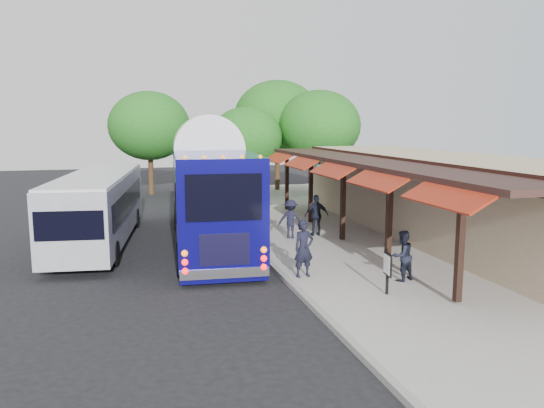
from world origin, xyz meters
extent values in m
plane|color=black|center=(0.00, 0.00, 0.00)|extent=(90.00, 90.00, 0.00)
cube|color=#9E9B93|center=(5.00, 4.00, 0.07)|extent=(10.00, 40.00, 0.15)
cube|color=gray|center=(0.05, 4.00, 0.07)|extent=(0.20, 40.00, 0.16)
cube|color=tan|center=(8.50, 4.00, 1.80)|extent=(5.00, 20.00, 3.60)
cube|color=black|center=(5.98, 4.00, 3.30)|extent=(0.06, 20.00, 0.60)
cube|color=#331E19|center=(4.90, 4.00, 3.40)|extent=(2.60, 20.00, 0.18)
cube|color=black|center=(3.78, -4.00, 1.80)|extent=(0.18, 0.18, 3.16)
cube|color=maroon|center=(3.35, -4.00, 3.15)|extent=(1.00, 3.20, 0.57)
cube|color=black|center=(3.78, 0.00, 1.80)|extent=(0.18, 0.18, 3.16)
cube|color=maroon|center=(3.35, 0.00, 3.15)|extent=(1.00, 3.20, 0.57)
cube|color=black|center=(3.78, 4.00, 1.80)|extent=(0.18, 0.18, 3.16)
cube|color=maroon|center=(3.35, 4.00, 3.15)|extent=(1.00, 3.20, 0.57)
cube|color=black|center=(3.78, 8.00, 1.80)|extent=(0.18, 0.18, 3.16)
cube|color=maroon|center=(3.35, 8.00, 3.15)|extent=(1.00, 3.20, 0.57)
cube|color=black|center=(3.78, 12.00, 1.80)|extent=(0.18, 0.18, 3.16)
cube|color=maroon|center=(3.35, 12.00, 3.15)|extent=(1.00, 3.20, 0.57)
sphere|color=teal|center=(4.20, -2.00, 2.88)|extent=(0.26, 0.26, 0.26)
sphere|color=teal|center=(4.20, 3.00, 2.88)|extent=(0.26, 0.26, 0.26)
sphere|color=teal|center=(4.20, 8.00, 2.88)|extent=(0.26, 0.26, 0.26)
cube|color=#0A075A|center=(-1.45, 6.03, 2.21)|extent=(3.76, 13.30, 3.45)
cube|color=#0A075A|center=(-1.45, 6.03, 0.33)|extent=(3.69, 13.16, 0.38)
ellipsoid|color=white|center=(-1.45, 6.03, 3.92)|extent=(3.74, 13.03, 0.61)
cube|color=black|center=(-1.45, -0.54, 2.79)|extent=(2.28, 0.20, 1.42)
cube|color=silver|center=(-1.45, -0.47, 0.46)|extent=(2.74, 0.40, 0.31)
sphere|color=#FF0C0C|center=(-2.65, -0.56, 0.74)|extent=(0.20, 0.20, 0.20)
sphere|color=#FF0C0C|center=(-0.25, -0.56, 0.74)|extent=(0.20, 0.20, 0.20)
cylinder|color=black|center=(-2.71, 1.04, 0.57)|extent=(0.41, 1.16, 1.14)
cylinder|color=black|center=(-0.19, 1.04, 0.57)|extent=(0.41, 1.16, 1.14)
cylinder|color=black|center=(-2.71, 10.23, 0.57)|extent=(0.41, 1.16, 1.14)
cylinder|color=black|center=(-0.19, 10.23, 0.57)|extent=(0.41, 1.16, 1.14)
cube|color=gray|center=(-5.89, 6.84, 1.59)|extent=(3.62, 11.10, 2.51)
cube|color=black|center=(-7.08, 6.84, 1.80)|extent=(1.11, 9.20, 0.95)
cube|color=black|center=(-4.69, 6.84, 1.80)|extent=(1.11, 9.20, 0.95)
cube|color=silver|center=(-5.89, 6.84, 2.88)|extent=(3.55, 10.87, 0.09)
cylinder|color=black|center=(-6.97, 3.03, 0.45)|extent=(0.37, 0.93, 0.91)
cylinder|color=black|center=(-4.80, 3.03, 0.45)|extent=(0.37, 0.93, 0.91)
cylinder|color=black|center=(-6.97, 10.11, 0.45)|extent=(0.37, 0.93, 0.91)
cylinder|color=black|center=(-4.80, 10.11, 0.45)|extent=(0.37, 0.93, 0.91)
imported|color=black|center=(0.60, -0.47, 1.06)|extent=(0.71, 0.52, 1.82)
imported|color=black|center=(3.40, -1.66, 0.94)|extent=(0.91, 0.80, 1.58)
imported|color=black|center=(3.11, 5.29, 1.04)|extent=(1.08, 0.52, 1.78)
imported|color=black|center=(1.88, 5.09, 0.97)|extent=(1.21, 0.97, 1.64)
cube|color=black|center=(2.34, -2.76, 0.75)|extent=(0.07, 0.07, 1.21)
cube|color=black|center=(2.34, -2.76, 1.03)|extent=(0.11, 0.55, 0.66)
cube|color=white|center=(2.30, -2.76, 1.03)|extent=(0.06, 0.46, 0.55)
cylinder|color=#382314|center=(2.87, 18.26, 1.37)|extent=(0.36, 0.36, 2.73)
ellipsoid|color=#1E5816|center=(2.87, 18.26, 4.04)|extent=(4.72, 4.72, 4.01)
cylinder|color=#382314|center=(5.80, 21.17, 1.81)|extent=(0.36, 0.36, 3.63)
ellipsoid|color=#1E5816|center=(5.80, 21.17, 5.36)|extent=(6.26, 6.26, 5.32)
cylinder|color=#382314|center=(7.83, 18.01, 1.62)|extent=(0.36, 0.36, 3.25)
ellipsoid|color=#1E5816|center=(7.83, 18.01, 4.80)|extent=(5.61, 5.61, 4.77)
cylinder|color=#382314|center=(-3.17, 21.97, 1.62)|extent=(0.36, 0.36, 3.24)
ellipsoid|color=#1E5816|center=(-3.17, 21.97, 4.79)|extent=(5.60, 5.60, 4.76)
camera|label=1|loc=(-4.62, -15.95, 4.99)|focal=35.00mm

